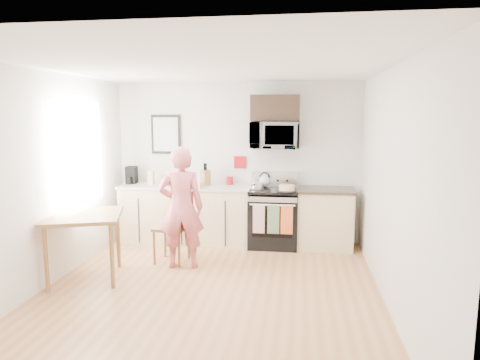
# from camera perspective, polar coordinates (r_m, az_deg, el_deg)

# --- Properties ---
(floor) EXTENTS (4.60, 4.60, 0.00)m
(floor) POSITION_cam_1_polar(r_m,az_deg,el_deg) (5.20, -4.18, -14.90)
(floor) COLOR #A46A3F
(floor) RESTS_ON ground
(back_wall) EXTENTS (4.00, 0.04, 2.60)m
(back_wall) POSITION_cam_1_polar(r_m,az_deg,el_deg) (7.07, -0.38, 2.40)
(back_wall) COLOR silver
(back_wall) RESTS_ON floor
(front_wall) EXTENTS (4.00, 0.04, 2.60)m
(front_wall) POSITION_cam_1_polar(r_m,az_deg,el_deg) (2.68, -15.00, -8.54)
(front_wall) COLOR silver
(front_wall) RESTS_ON floor
(left_wall) EXTENTS (0.04, 4.60, 2.60)m
(left_wall) POSITION_cam_1_polar(r_m,az_deg,el_deg) (5.60, -24.78, -0.09)
(left_wall) COLOR silver
(left_wall) RESTS_ON floor
(right_wall) EXTENTS (0.04, 4.60, 2.60)m
(right_wall) POSITION_cam_1_polar(r_m,az_deg,el_deg) (4.81, 19.60, -1.11)
(right_wall) COLOR silver
(right_wall) RESTS_ON floor
(ceiling) EXTENTS (4.00, 4.60, 0.04)m
(ceiling) POSITION_cam_1_polar(r_m,az_deg,el_deg) (4.79, -4.54, 14.94)
(ceiling) COLOR white
(ceiling) RESTS_ON back_wall
(window) EXTENTS (0.06, 1.40, 1.50)m
(window) POSITION_cam_1_polar(r_m,az_deg,el_deg) (6.24, -20.69, 3.30)
(window) COLOR silver
(window) RESTS_ON left_wall
(cabinet_left) EXTENTS (2.10, 0.60, 0.90)m
(cabinet_left) POSITION_cam_1_polar(r_m,az_deg,el_deg) (7.08, -7.16, -4.63)
(cabinet_left) COLOR #D2B386
(cabinet_left) RESTS_ON floor
(countertop_left) EXTENTS (2.14, 0.64, 0.04)m
(countertop_left) POSITION_cam_1_polar(r_m,az_deg,el_deg) (6.99, -7.24, -0.88)
(countertop_left) COLOR beige
(countertop_left) RESTS_ON cabinet_left
(cabinet_right) EXTENTS (0.84, 0.60, 0.90)m
(cabinet_right) POSITION_cam_1_polar(r_m,az_deg,el_deg) (6.86, 11.21, -5.18)
(cabinet_right) COLOR #D2B386
(cabinet_right) RESTS_ON floor
(countertop_right) EXTENTS (0.88, 0.64, 0.04)m
(countertop_right) POSITION_cam_1_polar(r_m,az_deg,el_deg) (6.76, 11.33, -1.31)
(countertop_right) COLOR black
(countertop_right) RESTS_ON cabinet_right
(range) EXTENTS (0.76, 0.70, 1.16)m
(range) POSITION_cam_1_polar(r_m,az_deg,el_deg) (6.84, 4.48, -5.20)
(range) COLOR black
(range) RESTS_ON floor
(microwave) EXTENTS (0.76, 0.51, 0.42)m
(microwave) POSITION_cam_1_polar(r_m,az_deg,el_deg) (6.75, 4.67, 5.99)
(microwave) COLOR silver
(microwave) RESTS_ON back_wall
(upper_cabinet) EXTENTS (0.76, 0.35, 0.40)m
(upper_cabinet) POSITION_cam_1_polar(r_m,az_deg,el_deg) (6.79, 4.74, 9.55)
(upper_cabinet) COLOR black
(upper_cabinet) RESTS_ON back_wall
(wall_art) EXTENTS (0.50, 0.04, 0.65)m
(wall_art) POSITION_cam_1_polar(r_m,az_deg,el_deg) (7.28, -9.85, 6.01)
(wall_art) COLOR black
(wall_art) RESTS_ON back_wall
(wall_trivet) EXTENTS (0.20, 0.02, 0.20)m
(wall_trivet) POSITION_cam_1_polar(r_m,az_deg,el_deg) (7.05, 0.01, 2.38)
(wall_trivet) COLOR #AB0E17
(wall_trivet) RESTS_ON back_wall
(person) EXTENTS (0.68, 0.51, 1.66)m
(person) POSITION_cam_1_polar(r_m,az_deg,el_deg) (5.84, -7.84, -3.69)
(person) COLOR #C9374C
(person) RESTS_ON floor
(dining_table) EXTENTS (0.99, 0.99, 0.84)m
(dining_table) POSITION_cam_1_polar(r_m,az_deg,el_deg) (5.73, -20.15, -5.26)
(dining_table) COLOR brown
(dining_table) RESTS_ON floor
(chair) EXTENTS (0.52, 0.48, 1.03)m
(chair) POSITION_cam_1_polar(r_m,az_deg,el_deg) (6.05, -7.90, -4.88)
(chair) COLOR brown
(chair) RESTS_ON floor
(knife_block) EXTENTS (0.18, 0.19, 0.25)m
(knife_block) POSITION_cam_1_polar(r_m,az_deg,el_deg) (6.97, -4.60, 0.32)
(knife_block) COLOR brown
(knife_block) RESTS_ON countertop_left
(utensil_crock) EXTENTS (0.11, 0.11, 0.33)m
(utensil_crock) POSITION_cam_1_polar(r_m,az_deg,el_deg) (7.00, -1.40, 0.46)
(utensil_crock) COLOR #AB0E17
(utensil_crock) RESTS_ON countertop_left
(fruit_bowl) EXTENTS (0.30, 0.30, 0.11)m
(fruit_bowl) POSITION_cam_1_polar(r_m,az_deg,el_deg) (7.10, -9.75, -0.28)
(fruit_bowl) COLOR silver
(fruit_bowl) RESTS_ON countertop_left
(milk_carton) EXTENTS (0.09, 0.09, 0.23)m
(milk_carton) POSITION_cam_1_polar(r_m,az_deg,el_deg) (7.18, -11.77, 0.34)
(milk_carton) COLOR tan
(milk_carton) RESTS_ON countertop_left
(coffee_maker) EXTENTS (0.17, 0.25, 0.28)m
(coffee_maker) POSITION_cam_1_polar(r_m,az_deg,el_deg) (7.34, -14.28, 0.59)
(coffee_maker) COLOR black
(coffee_maker) RESTS_ON countertop_left
(bread_bag) EXTENTS (0.29, 0.18, 0.10)m
(bread_bag) POSITION_cam_1_polar(r_m,az_deg,el_deg) (6.72, -6.12, -0.66)
(bread_bag) COLOR tan
(bread_bag) RESTS_ON countertop_left
(cake) EXTENTS (0.29, 0.29, 0.10)m
(cake) POSITION_cam_1_polar(r_m,az_deg,el_deg) (6.54, 6.27, -1.09)
(cake) COLOR black
(cake) RESTS_ON range
(kettle) EXTENTS (0.19, 0.19, 0.23)m
(kettle) POSITION_cam_1_polar(r_m,az_deg,el_deg) (6.91, 3.28, -0.07)
(kettle) COLOR silver
(kettle) RESTS_ON range
(pot) EXTENTS (0.21, 0.35, 0.10)m
(pot) POSITION_cam_1_polar(r_m,az_deg,el_deg) (6.67, 2.31, -0.78)
(pot) COLOR silver
(pot) RESTS_ON range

